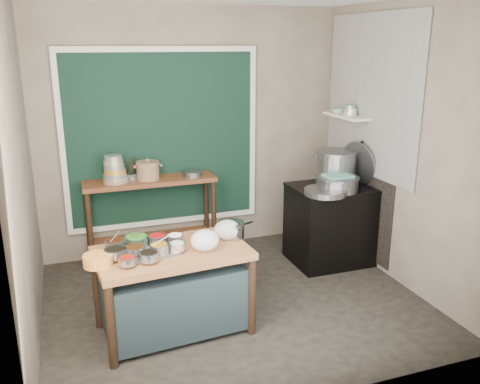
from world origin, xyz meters
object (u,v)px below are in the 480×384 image
object	(u,v)px
utensil_cup	(132,177)
steamer	(338,184)
back_counter	(152,219)
condiment_tray	(144,252)
yellow_basin	(98,260)
stove_block	(332,225)
saucepan	(231,230)
stock_pot	(336,167)
prep_table	(173,291)
ceramic_crock	(148,171)

from	to	relation	value
utensil_cup	steamer	world-z (taller)	steamer
back_counter	condiment_tray	xyz separation A→B (m)	(-0.33, -1.59, 0.29)
yellow_basin	utensil_cup	world-z (taller)	utensil_cup
stove_block	utensil_cup	distance (m)	2.29
stove_block	saucepan	distance (m)	1.67
stove_block	stock_pot	bearing A→B (deg)	57.57
prep_table	ceramic_crock	bearing A→B (deg)	82.33
back_counter	stove_block	bearing A→B (deg)	-21.02
stock_pot	ceramic_crock	bearing A→B (deg)	163.03
ceramic_crock	stock_pot	size ratio (longest dim) A/B	0.57
back_counter	saucepan	distance (m)	1.58
utensil_cup	ceramic_crock	distance (m)	0.18
saucepan	steamer	distance (m)	1.52
back_counter	yellow_basin	xyz separation A→B (m)	(-0.70, -1.69, 0.32)
utensil_cup	yellow_basin	bearing A→B (deg)	-106.68
yellow_basin	stock_pot	bearing A→B (deg)	21.92
steamer	stove_block	bearing A→B (deg)	71.78
yellow_basin	utensil_cup	bearing A→B (deg)	73.32
back_counter	ceramic_crock	size ratio (longest dim) A/B	5.43
condiment_tray	saucepan	size ratio (longest dim) A/B	2.00
ceramic_crock	stock_pot	xyz separation A→B (m)	(1.99, -0.61, 0.02)
stove_block	ceramic_crock	size ratio (longest dim) A/B	3.37
condiment_tray	yellow_basin	world-z (taller)	yellow_basin
back_counter	stove_block	world-z (taller)	back_counter
utensil_cup	saucepan	bearing A→B (deg)	-66.19
back_counter	saucepan	size ratio (longest dim) A/B	5.90
stock_pot	back_counter	bearing A→B (deg)	162.60
yellow_basin	stock_pot	distance (m)	2.89
condiment_tray	yellow_basin	size ratio (longest dim) A/B	2.14
condiment_tray	ceramic_crock	distance (m)	1.63
prep_table	stove_block	xyz separation A→B (m)	(2.00, 0.85, 0.05)
prep_table	back_counter	world-z (taller)	back_counter
stove_block	steamer	bearing A→B (deg)	-108.22
condiment_tray	yellow_basin	xyz separation A→B (m)	(-0.37, -0.10, 0.03)
ceramic_crock	back_counter	bearing A→B (deg)	35.08
back_counter	utensil_cup	world-z (taller)	utensil_cup
utensil_cup	steamer	distance (m)	2.22
prep_table	yellow_basin	xyz separation A→B (m)	(-0.60, -0.11, 0.42)
prep_table	steamer	bearing A→B (deg)	15.03
prep_table	back_counter	xyz separation A→B (m)	(0.10, 1.58, 0.10)
prep_table	stock_pot	bearing A→B (deg)	20.30
steamer	utensil_cup	bearing A→B (deg)	156.58
prep_table	yellow_basin	bearing A→B (deg)	-174.05
stove_block	saucepan	bearing A→B (deg)	-152.83
back_counter	stove_block	size ratio (longest dim) A/B	1.61
back_counter	ceramic_crock	xyz separation A→B (m)	(-0.02, -0.01, 0.56)
yellow_basin	condiment_tray	bearing A→B (deg)	15.74
back_counter	condiment_tray	bearing A→B (deg)	-101.64
prep_table	yellow_basin	world-z (taller)	yellow_basin
saucepan	utensil_cup	distance (m)	1.62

